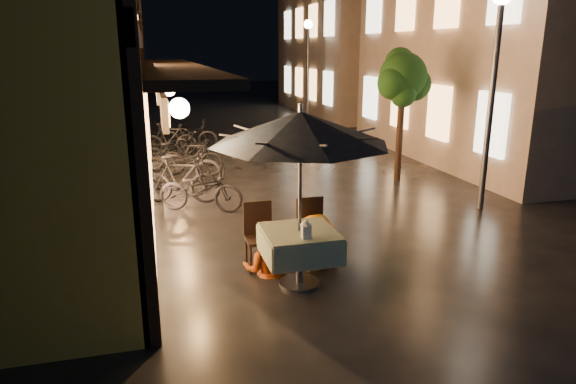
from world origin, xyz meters
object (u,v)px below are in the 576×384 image
object	(u,v)px
cafe_table	(300,244)
person_yellow	(317,217)
patio_umbrella	(300,128)
person_orange	(267,222)
table_lantern	(306,228)
bicycle_0	(201,189)
streetlamp_near	(496,59)

from	to	relation	value
cafe_table	person_yellow	xyz separation A→B (m)	(0.41, 0.54, 0.18)
cafe_table	person_yellow	bearing A→B (deg)	52.48
patio_umbrella	person_orange	bearing A→B (deg)	122.78
patio_umbrella	person_yellow	size ratio (longest dim) A/B	1.60
patio_umbrella	table_lantern	xyz separation A→B (m)	(-0.00, -0.29, -1.23)
cafe_table	patio_umbrella	world-z (taller)	patio_umbrella
person_orange	bicycle_0	size ratio (longest dim) A/B	0.89
streetlamp_near	table_lantern	size ratio (longest dim) A/B	16.92
cafe_table	patio_umbrella	distance (m)	1.56
cafe_table	person_orange	size ratio (longest dim) A/B	0.66
table_lantern	person_yellow	distance (m)	0.94
patio_umbrella	bicycle_0	size ratio (longest dim) A/B	1.46
person_orange	person_yellow	world-z (taller)	person_yellow
streetlamp_near	patio_umbrella	bearing A→B (deg)	-151.89
streetlamp_near	table_lantern	world-z (taller)	streetlamp_near
person_yellow	bicycle_0	distance (m)	3.42
patio_umbrella	bicycle_0	bearing A→B (deg)	104.74
streetlamp_near	person_yellow	distance (m)	5.00
streetlamp_near	cafe_table	xyz separation A→B (m)	(-4.51, -2.41, -2.33)
cafe_table	bicycle_0	bearing A→B (deg)	104.74
cafe_table	person_orange	world-z (taller)	person_orange
cafe_table	bicycle_0	distance (m)	3.78
patio_umbrella	person_orange	world-z (taller)	patio_umbrella
streetlamp_near	patio_umbrella	xyz separation A→B (m)	(-4.51, -2.41, -0.77)
cafe_table	bicycle_0	size ratio (longest dim) A/B	0.59
person_orange	bicycle_0	xyz separation A→B (m)	(-0.63, 3.14, -0.31)
person_yellow	cafe_table	bearing A→B (deg)	36.98
streetlamp_near	patio_umbrella	size ratio (longest dim) A/B	1.72
person_orange	bicycle_0	world-z (taller)	person_orange
cafe_table	bicycle_0	xyz separation A→B (m)	(-0.96, 3.66, -0.14)
person_yellow	streetlamp_near	bearing A→B (deg)	-170.93
patio_umbrella	person_yellow	xyz separation A→B (m)	(0.41, 0.54, -1.38)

